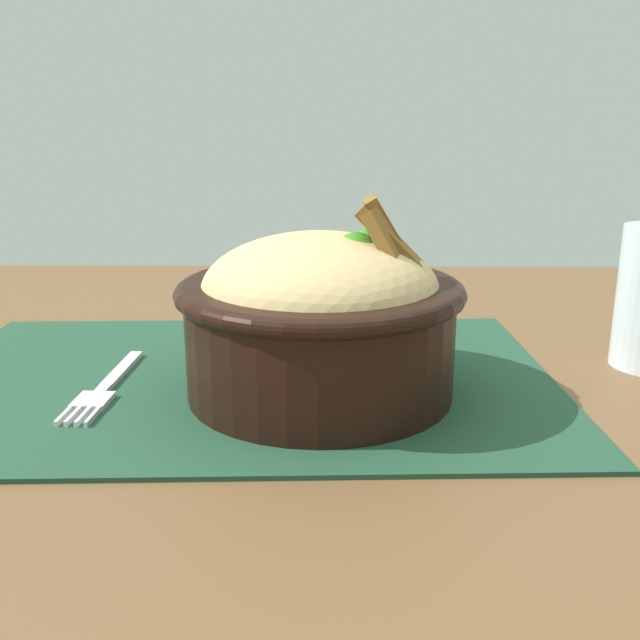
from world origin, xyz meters
name	(u,v)px	position (x,y,z in m)	size (l,w,h in m)	color
table	(274,462)	(0.00, 0.00, 0.64)	(1.19, 0.78, 0.71)	brown
placemat	(242,379)	(0.02, 0.01, 0.71)	(0.44, 0.29, 0.00)	#1E422D
bowl	(321,313)	(-0.04, 0.04, 0.76)	(0.21, 0.21, 0.13)	black
fork	(105,388)	(0.11, 0.04, 0.71)	(0.02, 0.13, 0.00)	silver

